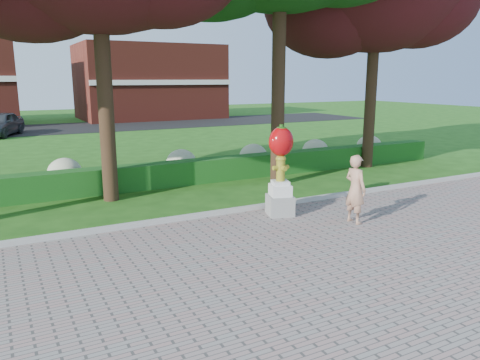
{
  "coord_description": "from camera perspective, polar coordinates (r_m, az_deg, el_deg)",
  "views": [
    {
      "loc": [
        -4.94,
        -7.7,
        3.56
      ],
      "look_at": [
        -0.32,
        1.0,
        1.4
      ],
      "focal_mm": 35.0,
      "sensor_mm": 36.0,
      "label": 1
    }
  ],
  "objects": [
    {
      "name": "building_right",
      "position": [
        43.66,
        -11.0,
        11.65
      ],
      "size": [
        12.0,
        8.0,
        6.4
      ],
      "primitive_type": "cube",
      "color": "maroon",
      "rests_on": "ground"
    },
    {
      "name": "ground",
      "position": [
        9.81,
        4.43,
        -8.94
      ],
      "size": [
        100.0,
        100.0,
        0.0
      ],
      "primitive_type": "plane",
      "color": "#205114",
      "rests_on": "ground"
    },
    {
      "name": "woman",
      "position": [
        11.79,
        13.89,
        -1.08
      ],
      "size": [
        0.45,
        0.65,
        1.7
      ],
      "primitive_type": "imported",
      "rotation": [
        0.0,
        0.0,
        1.65
      ],
      "color": "tan",
      "rests_on": "walkway"
    },
    {
      "name": "lawn_hedge",
      "position": [
        15.82,
        -9.23,
        0.67
      ],
      "size": [
        24.0,
        0.7,
        0.8
      ],
      "primitive_type": "cube",
      "color": "#184F16",
      "rests_on": "ground"
    },
    {
      "name": "hydrant_sculpture",
      "position": [
        12.08,
        4.98,
        1.5
      ],
      "size": [
        0.8,
        0.8,
        2.37
      ],
      "rotation": [
        0.0,
        0.0,
        -0.3
      ],
      "color": "gray",
      "rests_on": "walkway"
    },
    {
      "name": "street",
      "position": [
        36.21,
        -20.14,
        5.97
      ],
      "size": [
        50.0,
        8.0,
        0.02
      ],
      "primitive_type": "cube",
      "color": "black",
      "rests_on": "ground"
    },
    {
      "name": "parked_car",
      "position": [
        32.82,
        -27.25,
        6.11
      ],
      "size": [
        3.35,
        4.73,
        1.5
      ],
      "primitive_type": "imported",
      "rotation": [
        0.0,
        0.0,
        -0.4
      ],
      "color": "#3B3E42",
      "rests_on": "street"
    },
    {
      "name": "curb",
      "position": [
        12.29,
        -3.09,
        -4.13
      ],
      "size": [
        40.0,
        0.18,
        0.15
      ],
      "primitive_type": "cube",
      "color": "#ADADA5",
      "rests_on": "ground"
    },
    {
      "name": "walkway",
      "position": [
        7.11,
        22.93,
        -18.52
      ],
      "size": [
        40.0,
        14.0,
        0.04
      ],
      "primitive_type": "cube",
      "color": "gray",
      "rests_on": "ground"
    },
    {
      "name": "hydrangea_row",
      "position": [
        16.91,
        -8.52,
        1.96
      ],
      "size": [
        20.1,
        1.1,
        0.99
      ],
      "color": "beige",
      "rests_on": "ground"
    }
  ]
}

